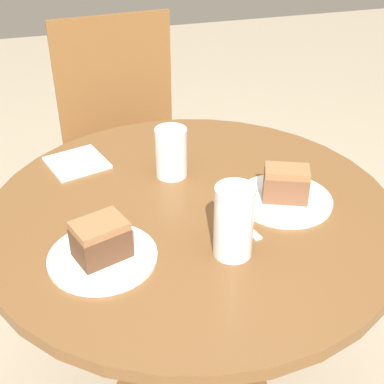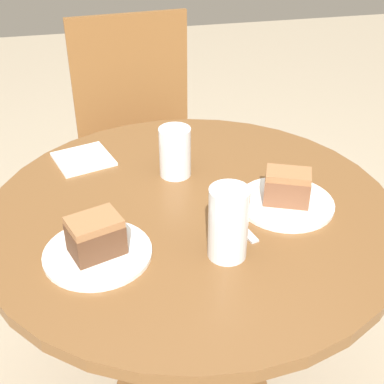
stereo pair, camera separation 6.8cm
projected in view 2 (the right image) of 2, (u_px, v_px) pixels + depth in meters
name	position (u px, v px, depth m)	size (l,w,h in m)	color
table	(192.00, 259.00, 1.34)	(0.96, 0.96, 0.71)	brown
chair	(140.00, 140.00, 2.05)	(0.50, 0.47, 0.92)	brown
plate_near	(285.00, 203.00, 1.26)	(0.23, 0.23, 0.01)	white
plate_far	(98.00, 253.00, 1.10)	(0.22, 0.22, 0.01)	white
cake_slice_near	(287.00, 187.00, 1.23)	(0.12, 0.10, 0.08)	brown
cake_slice_far	(96.00, 236.00, 1.08)	(0.12, 0.11, 0.08)	brown
glass_lemonade	(228.00, 226.00, 1.07)	(0.08, 0.08, 0.16)	beige
glass_water	(175.00, 155.00, 1.35)	(0.08, 0.08, 0.13)	silver
napkin_stack	(83.00, 159.00, 1.44)	(0.18, 0.18, 0.01)	white
fork	(235.00, 220.00, 1.20)	(0.06, 0.17, 0.00)	silver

